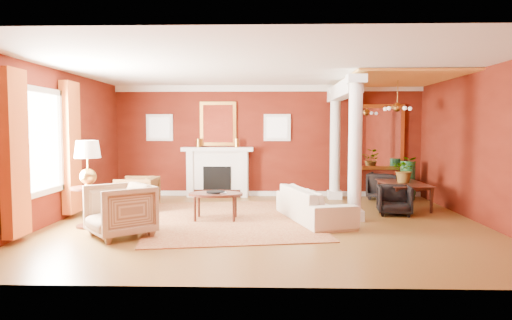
{
  "coord_description": "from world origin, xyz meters",
  "views": [
    {
      "loc": [
        0.06,
        -8.5,
        1.78
      ],
      "look_at": [
        -0.22,
        0.57,
        1.15
      ],
      "focal_mm": 32.0,
      "sensor_mm": 36.0,
      "label": 1
    }
  ],
  "objects_px": {
    "armchair_leopard": "(137,192)",
    "side_table": "(88,168)",
    "dining_table": "(405,188)",
    "sofa": "(314,198)",
    "coffee_table": "(216,195)",
    "armchair_stripe": "(120,208)"
  },
  "relations": [
    {
      "from": "sofa",
      "to": "coffee_table",
      "type": "distance_m",
      "value": 1.91
    },
    {
      "from": "side_table",
      "to": "dining_table",
      "type": "distance_m",
      "value": 6.72
    },
    {
      "from": "armchair_leopard",
      "to": "sofa",
      "type": "bearing_deg",
      "value": 76.94
    },
    {
      "from": "armchair_leopard",
      "to": "side_table",
      "type": "distance_m",
      "value": 1.84
    },
    {
      "from": "sofa",
      "to": "coffee_table",
      "type": "bearing_deg",
      "value": 74.46
    },
    {
      "from": "sofa",
      "to": "dining_table",
      "type": "relative_size",
      "value": 1.37
    },
    {
      "from": "armchair_leopard",
      "to": "coffee_table",
      "type": "distance_m",
      "value": 2.07
    },
    {
      "from": "coffee_table",
      "to": "dining_table",
      "type": "height_order",
      "value": "dining_table"
    },
    {
      "from": "sofa",
      "to": "armchair_leopard",
      "type": "relative_size",
      "value": 2.68
    },
    {
      "from": "side_table",
      "to": "coffee_table",
      "type": "bearing_deg",
      "value": 17.55
    },
    {
      "from": "armchair_leopard",
      "to": "dining_table",
      "type": "bearing_deg",
      "value": 96.77
    },
    {
      "from": "armchair_leopard",
      "to": "coffee_table",
      "type": "relative_size",
      "value": 0.78
    },
    {
      "from": "armchair_stripe",
      "to": "side_table",
      "type": "distance_m",
      "value": 1.22
    },
    {
      "from": "armchair_stripe",
      "to": "coffee_table",
      "type": "relative_size",
      "value": 0.91
    },
    {
      "from": "sofa",
      "to": "dining_table",
      "type": "distance_m",
      "value": 2.66
    },
    {
      "from": "armchair_leopard",
      "to": "side_table",
      "type": "xyz_separation_m",
      "value": [
        -0.39,
        -1.67,
        0.65
      ]
    },
    {
      "from": "armchair_leopard",
      "to": "side_table",
      "type": "bearing_deg",
      "value": -11.96
    },
    {
      "from": "armchair_stripe",
      "to": "dining_table",
      "type": "bearing_deg",
      "value": 78.56
    },
    {
      "from": "armchair_leopard",
      "to": "coffee_table",
      "type": "bearing_deg",
      "value": 63.15
    },
    {
      "from": "coffee_table",
      "to": "side_table",
      "type": "bearing_deg",
      "value": -162.45
    },
    {
      "from": "armchair_leopard",
      "to": "armchair_stripe",
      "type": "xyz_separation_m",
      "value": [
        0.41,
        -2.38,
        0.07
      ]
    },
    {
      "from": "armchair_leopard",
      "to": "coffee_table",
      "type": "height_order",
      "value": "armchair_leopard"
    }
  ]
}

